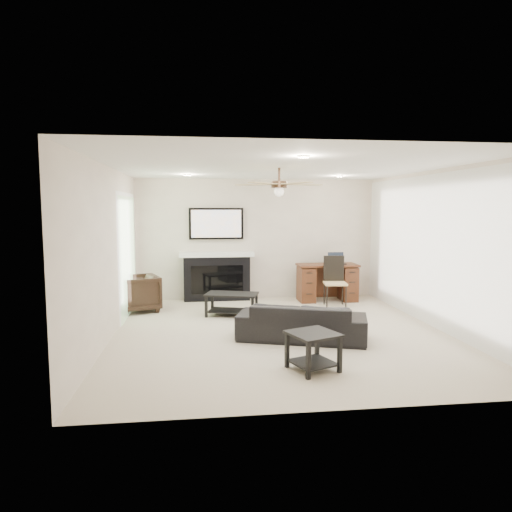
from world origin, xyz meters
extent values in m
plane|color=#BAAD96|center=(0.00, 0.00, 0.00)|extent=(5.50, 5.50, 0.00)
cube|color=white|center=(0.00, 0.00, 2.50)|extent=(5.00, 5.50, 0.04)
cube|color=beige|center=(0.00, 2.75, 1.25)|extent=(5.00, 0.04, 2.50)
cube|color=beige|center=(0.00, -2.75, 1.25)|extent=(5.00, 0.04, 2.50)
cube|color=beige|center=(-2.50, 0.00, 1.25)|extent=(0.04, 5.50, 2.50)
cube|color=beige|center=(2.50, 0.00, 1.25)|extent=(0.04, 5.50, 2.50)
cube|color=silver|center=(2.45, 0.10, 1.23)|extent=(0.04, 5.10, 2.40)
cube|color=#93BC89|center=(-2.46, 1.55, 1.05)|extent=(0.04, 1.80, 2.10)
cylinder|color=#382619|center=(0.00, 0.10, 2.25)|extent=(1.40, 1.40, 0.30)
imported|color=black|center=(0.25, -0.41, 0.27)|extent=(1.97, 1.26, 0.54)
imported|color=black|center=(-2.35, 1.74, 0.34)|extent=(0.94, 0.93, 0.67)
cube|color=black|center=(-0.65, 1.19, 0.20)|extent=(1.01, 0.74, 0.40)
cube|color=black|center=(0.10, -1.66, 0.23)|extent=(0.67, 0.67, 0.45)
cube|color=black|center=(-2.90, 0.69, 0.23)|extent=(0.62, 0.62, 0.45)
cube|color=black|center=(-0.85, 2.58, 0.95)|extent=(1.52, 0.34, 1.91)
cube|color=#3D1F0F|center=(1.39, 2.25, 0.38)|extent=(1.22, 0.56, 0.76)
cube|color=black|center=(1.39, 1.70, 0.48)|extent=(0.47, 0.49, 0.97)
cube|color=black|center=(1.59, 2.23, 0.88)|extent=(0.33, 0.24, 0.23)
camera|label=1|loc=(-1.21, -6.74, 1.90)|focal=32.00mm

